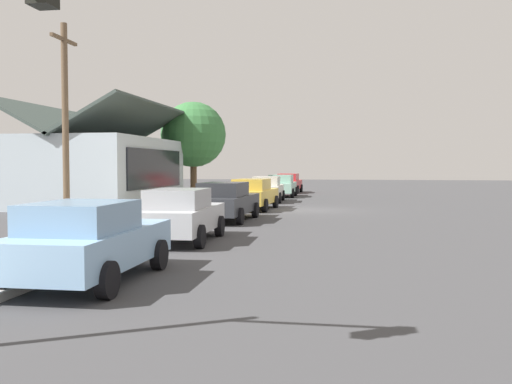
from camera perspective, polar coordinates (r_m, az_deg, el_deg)
The scene contains 13 objects.
ground_plane at distance 28.54m, azimuth 5.07°, elevation -1.84°, with size 120.00×120.00×0.00m, color #424244.
sidewalk_curb at distance 29.50m, azimuth -5.84°, elevation -1.54°, with size 60.00×4.20×0.16m, color beige.
car_skyblue at distance 11.37m, azimuth -16.72°, elevation -4.79°, with size 4.41×2.11×1.59m.
car_silver at distance 16.76m, azimuth -7.65°, elevation -2.30°, with size 4.37×2.04×1.59m.
car_charcoal at distance 22.90m, azimuth -3.12°, elevation -0.92°, with size 4.95×2.16×1.59m.
car_mustard at distance 28.46m, azimuth -0.30°, elevation -0.20°, with size 4.66×2.17×1.59m.
car_ivory at distance 34.61m, azimuth 1.13°, elevation 0.33°, with size 4.61×2.12×1.59m.
car_seafoam at distance 40.27m, azimuth 2.62°, elevation 0.67°, with size 4.48×2.06×1.59m.
car_cherry at distance 46.09m, azimuth 3.38°, elevation 0.93°, with size 4.53×2.00×1.59m.
storefront_building at distance 33.07m, azimuth -15.89°, elevation 2.24°, with size 11.08×7.27×5.79m.
shade_tree at distance 38.28m, azimuth -6.42°, elevation 5.83°, with size 4.42×4.42×6.57m.
utility_pole_wooden at distance 21.97m, azimuth -18.90°, elevation 6.90°, with size 1.80×0.24×7.50m.
fire_hydrant_red at distance 19.65m, azimuth -9.53°, elevation -2.50°, with size 0.22×0.22×0.71m.
Camera 1 is at (-28.37, -2.19, 2.29)m, focal length 39.16 mm.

